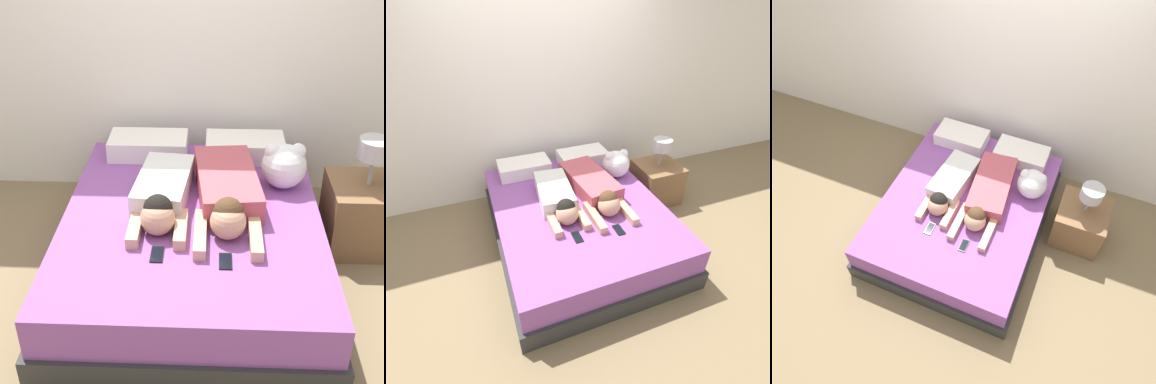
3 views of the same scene
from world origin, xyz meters
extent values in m
plane|color=#7F6B4C|center=(0.00, 0.00, 0.00)|extent=(12.00, 12.00, 0.00)
cube|color=white|center=(0.00, 1.15, 1.30)|extent=(12.00, 0.06, 2.60)
cube|color=#2D2D2D|center=(0.00, 0.00, 0.10)|extent=(1.64, 2.01, 0.20)
cube|color=#8C4C9E|center=(0.00, 0.00, 0.32)|extent=(1.58, 1.95, 0.25)
cube|color=white|center=(-0.35, 0.78, 0.52)|extent=(0.57, 0.32, 0.15)
cube|color=white|center=(0.35, 0.78, 0.52)|extent=(0.57, 0.32, 0.15)
cube|color=silver|center=(-0.19, 0.18, 0.53)|extent=(0.37, 0.64, 0.17)
sphere|color=tan|center=(-0.19, -0.22, 0.55)|extent=(0.20, 0.20, 0.20)
sphere|color=black|center=(-0.19, -0.19, 0.59)|extent=(0.17, 0.17, 0.17)
cube|color=tan|center=(-0.32, -0.23, 0.48)|extent=(0.07, 0.33, 0.07)
cube|color=tan|center=(-0.05, -0.23, 0.48)|extent=(0.07, 0.33, 0.07)
cube|color=#B24C59|center=(0.21, 0.23, 0.53)|extent=(0.44, 0.79, 0.17)
sphere|color=tan|center=(0.21, -0.24, 0.55)|extent=(0.21, 0.21, 0.21)
sphere|color=#4C331E|center=(0.21, -0.22, 0.60)|extent=(0.18, 0.18, 0.18)
cube|color=tan|center=(0.06, -0.27, 0.48)|extent=(0.07, 0.42, 0.07)
cube|color=tan|center=(0.37, -0.27, 0.48)|extent=(0.07, 0.42, 0.07)
cube|color=black|center=(-0.17, -0.43, 0.45)|extent=(0.07, 0.14, 0.01)
cube|color=black|center=(-0.17, -0.43, 0.46)|extent=(0.06, 0.12, 0.00)
cube|color=black|center=(0.20, -0.48, 0.45)|extent=(0.07, 0.14, 0.01)
cube|color=black|center=(0.20, -0.48, 0.46)|extent=(0.06, 0.12, 0.00)
sphere|color=white|center=(0.59, 0.36, 0.59)|extent=(0.30, 0.30, 0.30)
sphere|color=white|center=(0.51, 0.36, 0.71)|extent=(0.10, 0.10, 0.10)
sphere|color=white|center=(0.67, 0.36, 0.71)|extent=(0.10, 0.10, 0.10)
cube|color=brown|center=(1.16, 0.35, 0.24)|extent=(0.49, 0.49, 0.48)
cylinder|color=#999999|center=(1.16, 0.35, 0.57)|extent=(0.03, 0.03, 0.20)
cylinder|color=#B2B2B7|center=(1.16, 0.35, 0.74)|extent=(0.22, 0.22, 0.13)
camera|label=1|loc=(0.12, -2.76, 2.24)|focal=50.00mm
camera|label=2|loc=(-0.84, -2.20, 2.21)|focal=28.00mm
camera|label=3|loc=(0.89, -2.10, 3.49)|focal=35.00mm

